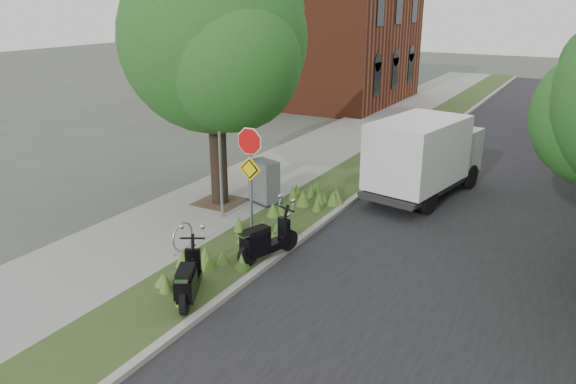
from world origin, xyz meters
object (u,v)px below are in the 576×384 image
Objects in this scene: utility_cabinet at (264,182)px; scooter_near at (188,284)px; box_truck at (425,153)px; scooter_far at (262,244)px; sign_assembly at (250,163)px.

scooter_near is at bearing -73.07° from utility_cabinet.
box_truck reaches higher than scooter_near.
scooter_far is 7.17m from box_truck.
scooter_near is 2.50m from scooter_far.
box_truck is (1.93, 6.85, 0.91)m from scooter_far.
sign_assembly is 2.41× the size of utility_cabinet.
scooter_near is 0.93× the size of scooter_far.
box_truck is at bearing 76.59° from scooter_near.
scooter_near is 1.25× the size of utility_cabinet.
utility_cabinet is at bearing -141.28° from box_truck.
scooter_near is at bearing -96.69° from scooter_far.
utility_cabinet is at bearing 115.64° from sign_assembly.
box_truck is at bearing 66.64° from sign_assembly.
utility_cabinet reaches higher than scooter_near.
scooter_far is at bearing 83.31° from scooter_near.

